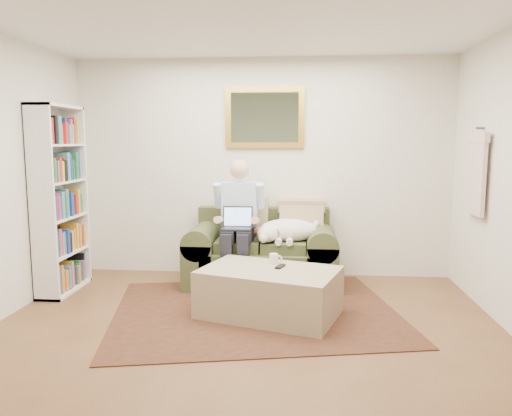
# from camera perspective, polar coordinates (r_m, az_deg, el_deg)

# --- Properties ---
(room_shell) EXTENTS (4.51, 5.00, 2.61)m
(room_shell) POSITION_cam_1_polar(r_m,az_deg,el_deg) (3.89, -1.74, 2.84)
(room_shell) COLOR brown
(room_shell) RESTS_ON ground
(rug) EXTENTS (3.03, 2.61, 0.01)m
(rug) POSITION_cam_1_polar(r_m,az_deg,el_deg) (4.89, -0.06, -11.67)
(rug) COLOR #311E13
(rug) RESTS_ON room_shell
(sofa) EXTENTS (1.68, 0.86, 1.01)m
(sofa) POSITION_cam_1_polar(r_m,az_deg,el_deg) (5.71, 0.65, -5.85)
(sofa) COLOR #4F552D
(sofa) RESTS_ON room_shell
(seated_man) EXTENTS (0.55, 0.79, 1.42)m
(seated_man) POSITION_cam_1_polar(r_m,az_deg,el_deg) (5.50, -2.09, -1.94)
(seated_man) COLOR #8CB7D8
(seated_man) RESTS_ON sofa
(laptop) EXTENTS (0.33, 0.26, 0.24)m
(laptop) POSITION_cam_1_polar(r_m,az_deg,el_deg) (5.43, -2.17, -1.70)
(laptop) COLOR black
(laptop) RESTS_ON seated_man
(sleeping_dog) EXTENTS (0.69, 0.44, 0.26)m
(sleeping_dog) POSITION_cam_1_polar(r_m,az_deg,el_deg) (5.54, 3.71, -2.56)
(sleeping_dog) COLOR white
(sleeping_dog) RESTS_ON sofa
(ottoman) EXTENTS (1.41, 1.12, 0.45)m
(ottoman) POSITION_cam_1_polar(r_m,az_deg,el_deg) (4.72, 1.55, -9.62)
(ottoman) COLOR tan
(ottoman) RESTS_ON room_shell
(coffee_mug) EXTENTS (0.08, 0.08, 0.10)m
(coffee_mug) POSITION_cam_1_polar(r_m,az_deg,el_deg) (4.84, 2.03, -5.82)
(coffee_mug) COLOR white
(coffee_mug) RESTS_ON ottoman
(tv_remote) EXTENTS (0.10, 0.16, 0.02)m
(tv_remote) POSITION_cam_1_polar(r_m,az_deg,el_deg) (4.72, 2.78, -6.69)
(tv_remote) COLOR black
(tv_remote) RESTS_ON ottoman
(bookshelf) EXTENTS (0.28, 0.80, 2.00)m
(bookshelf) POSITION_cam_1_polar(r_m,az_deg,el_deg) (5.73, -21.52, 0.87)
(bookshelf) COLOR white
(bookshelf) RESTS_ON room_shell
(wall_mirror) EXTENTS (0.94, 0.04, 0.72)m
(wall_mirror) POSITION_cam_1_polar(r_m,az_deg,el_deg) (5.99, 0.99, 10.31)
(wall_mirror) COLOR gold
(wall_mirror) RESTS_ON room_shell
(hanging_shirt) EXTENTS (0.06, 0.52, 0.90)m
(hanging_shirt) POSITION_cam_1_polar(r_m,az_deg,el_deg) (5.39, 23.83, 4.08)
(hanging_shirt) COLOR beige
(hanging_shirt) RESTS_ON room_shell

